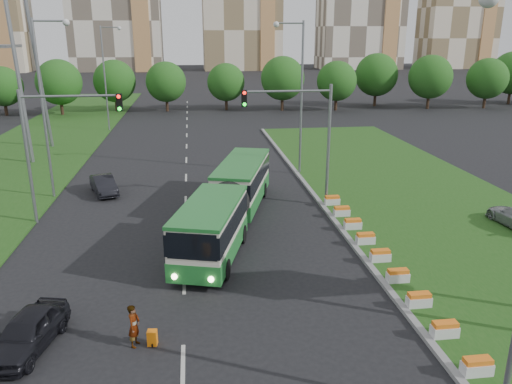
{
  "coord_description": "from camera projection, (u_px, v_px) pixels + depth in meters",
  "views": [
    {
      "loc": [
        -2.37,
        -20.96,
        10.91
      ],
      "look_at": [
        1.02,
        5.25,
        2.6
      ],
      "focal_mm": 35.0,
      "sensor_mm": 36.0,
      "label": 1
    }
  ],
  "objects": [
    {
      "name": "shopping_trolley",
      "position": [
        152.0,
        338.0,
        18.32
      ],
      "size": [
        0.34,
        0.36,
        0.59
      ],
      "rotation": [
        0.0,
        0.0,
        -0.12
      ],
      "color": "orange",
      "rests_on": "ground"
    },
    {
      "name": "grass_median",
      "position": [
        432.0,
        209.0,
        32.53
      ],
      "size": [
        14.0,
        60.0,
        0.15
      ],
      "primitive_type": "cube",
      "color": "#1D4915",
      "rests_on": "ground"
    },
    {
      "name": "ground",
      "position": [
        249.0,
        279.0,
        23.39
      ],
      "size": [
        360.0,
        360.0,
        0.0
      ],
      "primitive_type": "plane",
      "color": "black",
      "rests_on": "ground"
    },
    {
      "name": "flower_planters",
      "position": [
        380.0,
        255.0,
        24.83
      ],
      "size": [
        1.1,
        18.1,
        0.6
      ],
      "primitive_type": null,
      "color": "silver",
      "rests_on": "grass_median"
    },
    {
      "name": "articulated_bus",
      "position": [
        226.0,
        201.0,
        29.25
      ],
      "size": [
        2.52,
        16.15,
        2.66
      ],
      "rotation": [
        0.0,
        0.0,
        -0.28
      ],
      "color": "beige",
      "rests_on": "ground"
    },
    {
      "name": "car_left_near",
      "position": [
        28.0,
        332.0,
        18.0
      ],
      "size": [
        2.51,
        4.31,
        1.38
      ],
      "primitive_type": "imported",
      "rotation": [
        0.0,
        0.0,
        -0.23
      ],
      "color": "black",
      "rests_on": "ground"
    },
    {
      "name": "traffic_mast_median",
      "position": [
        305.0,
        127.0,
        31.83
      ],
      "size": [
        5.76,
        0.32,
        8.0
      ],
      "color": "gray",
      "rests_on": "ground"
    },
    {
      "name": "tree_line",
      "position": [
        273.0,
        80.0,
        75.3
      ],
      "size": [
        120.0,
        8.0,
        9.0
      ],
      "primitive_type": null,
      "color": "#184A13",
      "rests_on": "ground"
    },
    {
      "name": "median_kerb",
      "position": [
        329.0,
        214.0,
        31.67
      ],
      "size": [
        0.3,
        60.0,
        0.18
      ],
      "primitive_type": "cube",
      "color": "gray",
      "rests_on": "ground"
    },
    {
      "name": "pedestrian",
      "position": [
        134.0,
        326.0,
        18.12
      ],
      "size": [
        0.57,
        0.7,
        1.65
      ],
      "primitive_type": "imported",
      "rotation": [
        0.0,
        0.0,
        1.25
      ],
      "color": "gray",
      "rests_on": "ground"
    },
    {
      "name": "midrise_east",
      "position": [
        460.0,
        8.0,
        170.34
      ],
      "size": [
        24.0,
        14.0,
        40.0
      ],
      "primitive_type": "cube",
      "color": "beige",
      "rests_on": "ground"
    },
    {
      "name": "left_verge",
      "position": [
        18.0,
        162.0,
        44.82
      ],
      "size": [
        12.0,
        110.0,
        0.1
      ],
      "primitive_type": "cube",
      "color": "#1D4915",
      "rests_on": "ground"
    },
    {
      "name": "traffic_mast_left",
      "position": [
        54.0,
        135.0,
        29.03
      ],
      "size": [
        5.76,
        0.32,
        8.0
      ],
      "color": "gray",
      "rests_on": "ground"
    },
    {
      "name": "lane_markings",
      "position": [
        186.0,
        171.0,
        41.94
      ],
      "size": [
        0.2,
        100.0,
        0.01
      ],
      "primitive_type": null,
      "color": "#B1B1AA",
      "rests_on": "ground"
    },
    {
      "name": "street_lamps",
      "position": [
        181.0,
        119.0,
        30.68
      ],
      "size": [
        36.0,
        60.0,
        12.0
      ],
      "primitive_type": null,
      "color": "gray",
      "rests_on": "ground"
    },
    {
      "name": "car_left_far",
      "position": [
        104.0,
        185.0,
        35.82
      ],
      "size": [
        2.64,
        4.2,
        1.31
      ],
      "primitive_type": "imported",
      "rotation": [
        0.0,
        0.0,
        0.34
      ],
      "color": "black",
      "rests_on": "ground"
    }
  ]
}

